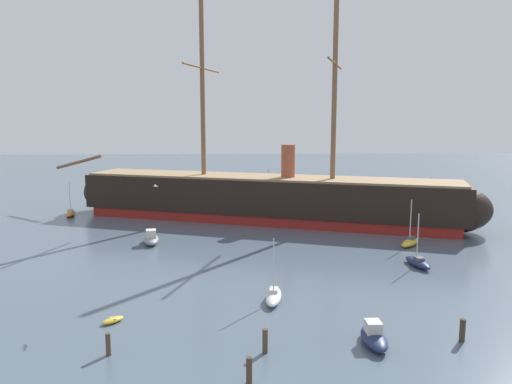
{
  "coord_description": "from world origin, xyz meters",
  "views": [
    {
      "loc": [
        -2.04,
        -23.05,
        15.69
      ],
      "look_at": [
        0.14,
        35.89,
        6.79
      ],
      "focal_mm": 33.53,
      "sensor_mm": 36.0,
      "label": 1
    }
  ],
  "objects_px": {
    "sailboat_near_centre": "(274,296)",
    "mooring_piling_midwater": "(265,341)",
    "dinghy_foreground_left": "(113,320)",
    "mooring_piling_left_pair": "(462,330)",
    "sailboat_alongside_stern": "(410,242)",
    "motorboat_alongside_bow": "(151,239)",
    "tall_ship": "(266,198)",
    "sailboat_far_right": "(429,214)",
    "sailboat_far_left": "(71,213)",
    "sailboat_distant_centre": "(270,202)",
    "motorboat_foreground_right": "(374,337)",
    "mooring_piling_right_pair": "(249,371)",
    "seagull_in_flight": "(156,186)",
    "sailboat_mid_right": "(418,262)",
    "mooring_piling_nearest": "(108,344)"
  },
  "relations": [
    {
      "from": "mooring_piling_right_pair",
      "to": "sailboat_alongside_stern",
      "type": "bearing_deg",
      "value": 55.92
    },
    {
      "from": "motorboat_alongside_bow",
      "to": "sailboat_far_left",
      "type": "distance_m",
      "value": 24.92
    },
    {
      "from": "sailboat_distant_centre",
      "to": "mooring_piling_right_pair",
      "type": "bearing_deg",
      "value": -94.89
    },
    {
      "from": "motorboat_foreground_right",
      "to": "sailboat_near_centre",
      "type": "height_order",
      "value": "sailboat_near_centre"
    },
    {
      "from": "sailboat_near_centre",
      "to": "mooring_piling_midwater",
      "type": "relative_size",
      "value": 3.34
    },
    {
      "from": "motorboat_foreground_right",
      "to": "motorboat_alongside_bow",
      "type": "height_order",
      "value": "motorboat_alongside_bow"
    },
    {
      "from": "tall_ship",
      "to": "mooring_piling_midwater",
      "type": "distance_m",
      "value": 43.17
    },
    {
      "from": "mooring_piling_left_pair",
      "to": "motorboat_foreground_right",
      "type": "bearing_deg",
      "value": -177.72
    },
    {
      "from": "sailboat_mid_right",
      "to": "motorboat_alongside_bow",
      "type": "xyz_separation_m",
      "value": [
        -30.51,
        10.72,
        0.19
      ]
    },
    {
      "from": "sailboat_far_right",
      "to": "sailboat_distant_centre",
      "type": "height_order",
      "value": "sailboat_distant_centre"
    },
    {
      "from": "sailboat_far_right",
      "to": "mooring_piling_nearest",
      "type": "xyz_separation_m",
      "value": [
        -39.6,
        -44.36,
        0.23
      ]
    },
    {
      "from": "tall_ship",
      "to": "sailboat_alongside_stern",
      "type": "xyz_separation_m",
      "value": [
        17.38,
        -15.72,
        -3.16
      ]
    },
    {
      "from": "dinghy_foreground_left",
      "to": "mooring_piling_right_pair",
      "type": "relative_size",
      "value": 1.11
    },
    {
      "from": "motorboat_foreground_right",
      "to": "sailboat_far_left",
      "type": "height_order",
      "value": "sailboat_far_left"
    },
    {
      "from": "mooring_piling_midwater",
      "to": "seagull_in_flight",
      "type": "relative_size",
      "value": 1.59
    },
    {
      "from": "sailboat_alongside_stern",
      "to": "mooring_piling_nearest",
      "type": "bearing_deg",
      "value": -138.15
    },
    {
      "from": "tall_ship",
      "to": "sailboat_far_left",
      "type": "xyz_separation_m",
      "value": [
        -31.98,
        5.03,
        -3.18
      ]
    },
    {
      "from": "motorboat_foreground_right",
      "to": "sailboat_distant_centre",
      "type": "bearing_deg",
      "value": 93.77
    },
    {
      "from": "dinghy_foreground_left",
      "to": "mooring_piling_left_pair",
      "type": "distance_m",
      "value": 26.14
    },
    {
      "from": "sailboat_far_right",
      "to": "sailboat_distant_centre",
      "type": "relative_size",
      "value": 0.97
    },
    {
      "from": "sailboat_far_left",
      "to": "sailboat_distant_centre",
      "type": "relative_size",
      "value": 0.84
    },
    {
      "from": "tall_ship",
      "to": "seagull_in_flight",
      "type": "relative_size",
      "value": 63.88
    },
    {
      "from": "motorboat_foreground_right",
      "to": "sailboat_alongside_stern",
      "type": "relative_size",
      "value": 0.66
    },
    {
      "from": "dinghy_foreground_left",
      "to": "motorboat_alongside_bow",
      "type": "relative_size",
      "value": 0.38
    },
    {
      "from": "sailboat_far_left",
      "to": "mooring_piling_right_pair",
      "type": "xyz_separation_m",
      "value": [
        28.35,
        -51.8,
        0.35
      ]
    },
    {
      "from": "mooring_piling_left_pair",
      "to": "seagull_in_flight",
      "type": "height_order",
      "value": "seagull_in_flight"
    },
    {
      "from": "tall_ship",
      "to": "sailboat_mid_right",
      "type": "xyz_separation_m",
      "value": [
        15.1,
        -24.3,
        -3.18
      ]
    },
    {
      "from": "sailboat_alongside_stern",
      "to": "mooring_piling_left_pair",
      "type": "bearing_deg",
      "value": -102.25
    },
    {
      "from": "dinghy_foreground_left",
      "to": "sailboat_far_right",
      "type": "xyz_separation_m",
      "value": [
        40.67,
        39.1,
        0.34
      ]
    },
    {
      "from": "motorboat_alongside_bow",
      "to": "sailboat_alongside_stern",
      "type": "bearing_deg",
      "value": -3.74
    },
    {
      "from": "sailboat_far_left",
      "to": "sailboat_distant_centre",
      "type": "distance_m",
      "value": 34.73
    },
    {
      "from": "dinghy_foreground_left",
      "to": "sailboat_mid_right",
      "type": "xyz_separation_m",
      "value": [
        29.18,
        13.4,
        0.27
      ]
    },
    {
      "from": "dinghy_foreground_left",
      "to": "sailboat_alongside_stern",
      "type": "relative_size",
      "value": 0.31
    },
    {
      "from": "sailboat_far_right",
      "to": "sailboat_distant_centre",
      "type": "distance_m",
      "value": 27.99
    },
    {
      "from": "tall_ship",
      "to": "motorboat_alongside_bow",
      "type": "xyz_separation_m",
      "value": [
        -15.41,
        -13.57,
        -2.99
      ]
    },
    {
      "from": "tall_ship",
      "to": "sailboat_alongside_stern",
      "type": "relative_size",
      "value": 11.57
    },
    {
      "from": "sailboat_far_right",
      "to": "mooring_piling_right_pair",
      "type": "xyz_separation_m",
      "value": [
        -30.21,
        -48.18,
        0.27
      ]
    },
    {
      "from": "tall_ship",
      "to": "sailboat_far_right",
      "type": "bearing_deg",
      "value": 3.02
    },
    {
      "from": "motorboat_alongside_bow",
      "to": "seagull_in_flight",
      "type": "distance_m",
      "value": 20.99
    },
    {
      "from": "sailboat_near_centre",
      "to": "mooring_piling_right_pair",
      "type": "distance_m",
      "value": 13.34
    },
    {
      "from": "sailboat_near_centre",
      "to": "sailboat_distant_centre",
      "type": "xyz_separation_m",
      "value": [
        2.76,
        47.65,
        0.09
      ]
    },
    {
      "from": "sailboat_far_left",
      "to": "mooring_piling_nearest",
      "type": "distance_m",
      "value": 51.59
    },
    {
      "from": "sailboat_distant_centre",
      "to": "mooring_piling_left_pair",
      "type": "bearing_deg",
      "value": -79.69
    },
    {
      "from": "sailboat_alongside_stern",
      "to": "sailboat_far_left",
      "type": "xyz_separation_m",
      "value": [
        -49.37,
        20.75,
        -0.02
      ]
    },
    {
      "from": "tall_ship",
      "to": "sailboat_far_right",
      "type": "xyz_separation_m",
      "value": [
        26.58,
        1.4,
        -3.11
      ]
    },
    {
      "from": "tall_ship",
      "to": "sailboat_mid_right",
      "type": "height_order",
      "value": "tall_ship"
    },
    {
      "from": "tall_ship",
      "to": "mooring_piling_right_pair",
      "type": "distance_m",
      "value": 47.0
    },
    {
      "from": "mooring_piling_nearest",
      "to": "sailboat_alongside_stern",
      "type": "bearing_deg",
      "value": 41.85
    },
    {
      "from": "mooring_piling_midwater",
      "to": "tall_ship",
      "type": "bearing_deg",
      "value": 86.72
    },
    {
      "from": "sailboat_mid_right",
      "to": "sailboat_distant_centre",
      "type": "xyz_separation_m",
      "value": [
        -13.53,
        38.28,
        0.09
      ]
    }
  ]
}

